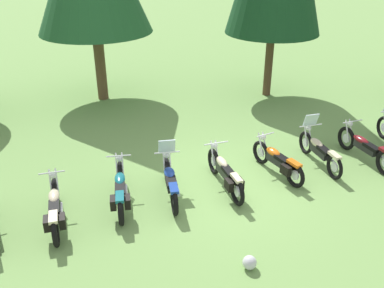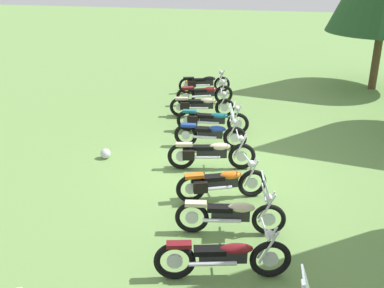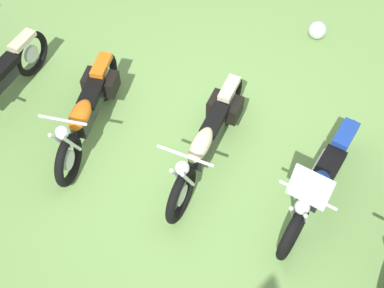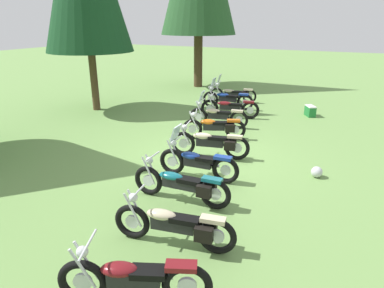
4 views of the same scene
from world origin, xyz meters
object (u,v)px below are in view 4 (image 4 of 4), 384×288
motorcycle_3 (182,184)px  dropped_helmet (317,172)px  motorcycle_6 (215,127)px  motorcycle_2 (175,225)px  motorcycle_1 (133,279)px  motorcycle_9 (227,98)px  motorcycle_8 (229,107)px  picnic_cooler (310,111)px  motorcycle_5 (211,143)px  motorcycle_7 (218,115)px  motorcycle_10 (234,93)px  motorcycle_4 (197,162)px

motorcycle_3 → dropped_helmet: bearing=-136.5°
motorcycle_6 → motorcycle_2: bearing=82.8°
motorcycle_1 → motorcycle_9: motorcycle_9 is taller
motorcycle_3 → motorcycle_8: bearing=-80.8°
motorcycle_3 → picnic_cooler: size_ratio=3.64×
motorcycle_5 → dropped_helmet: 3.04m
motorcycle_5 → motorcycle_7: (2.94, 0.99, 0.01)m
motorcycle_7 → dropped_helmet: motorcycle_7 is taller
motorcycle_5 → motorcycle_7: size_ratio=1.03×
motorcycle_5 → motorcycle_10: size_ratio=1.01×
motorcycle_1 → picnic_cooler: (11.80, -0.75, -0.23)m
motorcycle_3 → motorcycle_10: 10.18m
motorcycle_6 → dropped_helmet: size_ratio=6.97×
motorcycle_2 → motorcycle_9: 10.38m
motorcycle_8 → motorcycle_9: size_ratio=0.99×
motorcycle_3 → dropped_helmet: (2.68, -2.56, -0.29)m
motorcycle_10 → motorcycle_8: bearing=95.7°
motorcycle_7 → motorcycle_8: 1.43m
motorcycle_4 → motorcycle_7: bearing=-78.2°
motorcycle_2 → motorcycle_9: (10.00, 2.78, 0.04)m
picnic_cooler → motorcycle_3: bearing=170.3°
motorcycle_1 → motorcycle_3: motorcycle_1 is taller
motorcycle_3 → motorcycle_8: motorcycle_8 is taller
motorcycle_1 → motorcycle_10: bearing=-99.5°
motorcycle_4 → motorcycle_9: 7.53m
motorcycle_2 → motorcycle_10: motorcycle_10 is taller
motorcycle_5 → motorcycle_9: size_ratio=0.97×
picnic_cooler → dropped_helmet: 6.29m
motorcycle_3 → motorcycle_9: 8.80m
motorcycle_10 → motorcycle_6: bearing=92.8°
motorcycle_7 → motorcycle_9: 2.95m
motorcycle_10 → dropped_helmet: 8.73m
motorcycle_1 → dropped_helmet: (5.60, -1.80, -0.30)m
dropped_helmet → motorcycle_7: bearing=53.4°
motorcycle_2 → motorcycle_3: 1.60m
motorcycle_5 → dropped_helmet: bearing=167.0°
motorcycle_2 → motorcycle_5: motorcycle_5 is taller
motorcycle_8 → picnic_cooler: motorcycle_8 is taller
picnic_cooler → motorcycle_9: bearing=95.4°
motorcycle_9 → dropped_helmet: size_ratio=8.15×
motorcycle_4 → motorcycle_10: 8.91m
motorcycle_2 → picnic_cooler: motorcycle_2 is taller
motorcycle_7 → picnic_cooler: size_ratio=3.47×
motorcycle_7 → picnic_cooler: (3.21, -2.96, -0.24)m
motorcycle_6 → motorcycle_10: (5.60, 1.32, 0.00)m
motorcycle_7 → picnic_cooler: motorcycle_7 is taller
motorcycle_2 → dropped_helmet: 4.58m
motorcycle_6 → dropped_helmet: bearing=132.5°
motorcycle_8 → picnic_cooler: bearing=-163.6°
motorcycle_4 → motorcycle_7: size_ratio=0.97×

